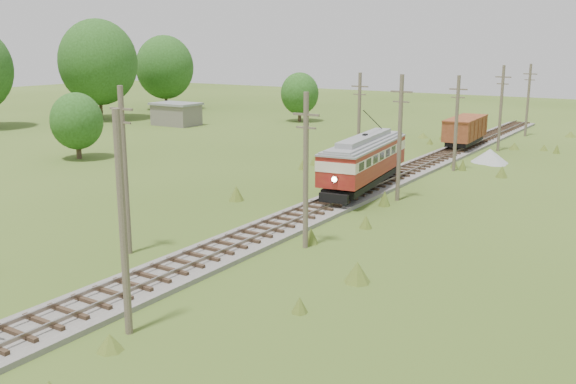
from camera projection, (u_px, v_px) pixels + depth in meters
The scene contains 17 objects.
railbed_main at pixel (375, 185), 50.50m from camera, with size 3.60×96.00×0.57m.
streetcar at pixel (364, 158), 48.30m from camera, with size 4.53×12.73×5.77m.
gondola at pixel (465, 130), 68.37m from camera, with size 3.26×8.70×2.84m.
gravel_pile at pixel (491, 156), 60.85m from camera, with size 3.57×3.79×1.30m.
utility_pole_r_1 at pixel (123, 225), 24.16m from camera, with size 0.30×0.30×8.80m.
utility_pole_r_2 at pixel (306, 170), 34.70m from camera, with size 1.60×0.30×8.60m.
utility_pole_r_3 at pixel (400, 137), 45.35m from camera, with size 1.60×0.30×9.00m.
utility_pole_r_4 at pixel (456, 122), 56.18m from camera, with size 1.60×0.30×8.40m.
utility_pole_r_5 at pixel (501, 107), 66.56m from camera, with size 1.60×0.30×8.90m.
utility_pole_r_6 at pixel (528, 99), 77.33m from camera, with size 1.60×0.30×8.70m.
utility_pole_l_a at pixel (125, 169), 33.68m from camera, with size 1.60×0.30×9.00m.
utility_pole_l_b at pixel (359, 120), 56.83m from camera, with size 1.60×0.30×8.60m.
tree_left_4 at pixel (98, 62), 93.48m from camera, with size 11.34×11.34×14.61m.
tree_left_5 at pixel (165, 67), 107.92m from camera, with size 9.66×9.66×12.44m.
tree_mid_a at pixel (300, 94), 92.24m from camera, with size 5.46×5.46×7.03m.
tree_mid_c at pixel (77, 121), 62.23m from camera, with size 5.04×5.04×6.49m.
shed at pixel (176, 114), 88.46m from camera, with size 6.40×4.40×3.10m.
Camera 1 is at (20.91, -11.18, 11.11)m, focal length 40.00 mm.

